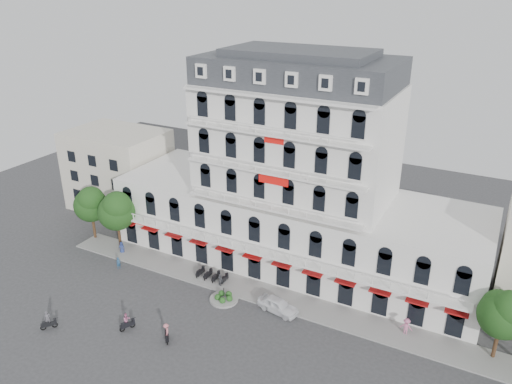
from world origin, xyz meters
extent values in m
plane|color=#38383A|center=(0.00, 0.00, 0.00)|extent=(120.00, 120.00, 0.00)
cube|color=gray|center=(0.00, 9.00, 0.08)|extent=(53.00, 4.00, 0.16)
cube|color=silver|center=(0.00, 18.00, 4.50)|extent=(45.00, 14.00, 9.00)
cube|color=silver|center=(0.00, 18.00, 15.50)|extent=(22.00, 12.00, 13.00)
cube|color=#2D3035|center=(0.00, 18.00, 23.50)|extent=(21.56, 11.76, 3.00)
cube|color=#2D3035|center=(0.00, 18.00, 25.40)|extent=(15.84, 8.64, 0.80)
cube|color=#A61414|center=(0.00, 10.50, 3.50)|extent=(40.50, 1.00, 0.15)
cube|color=red|center=(0.00, 11.88, 13.00)|extent=(3.50, 0.10, 1.40)
cube|color=beige|center=(-30.00, 20.00, 6.00)|extent=(14.00, 10.00, 12.00)
cylinder|color=gray|center=(-3.00, 6.00, 0.12)|extent=(3.20, 3.20, 0.24)
cylinder|color=black|center=(-3.00, 6.00, 0.90)|extent=(0.08, 0.08, 1.40)
sphere|color=#21541C|center=(-2.30, 6.00, 0.45)|extent=(0.70, 0.70, 0.70)
sphere|color=#21541C|center=(-2.78, 6.66, 0.45)|extent=(0.70, 0.70, 0.70)
sphere|color=#21541C|center=(-3.56, 6.42, 0.45)|extent=(0.70, 0.70, 0.70)
sphere|color=#21541C|center=(-3.57, 5.60, 0.45)|extent=(0.70, 0.70, 0.70)
sphere|color=#21541C|center=(-2.80, 5.33, 0.45)|extent=(0.70, 0.70, 0.70)
cylinder|color=#382314|center=(-26.00, 10.00, 1.76)|extent=(0.36, 0.36, 3.52)
sphere|color=#123A15|center=(-26.00, 10.00, 4.96)|extent=(4.48, 4.48, 4.48)
sphere|color=#123A15|center=(-25.50, 9.70, 6.00)|extent=(3.52, 3.52, 3.52)
sphere|color=#123A15|center=(-26.40, 10.30, 5.60)|extent=(3.20, 3.20, 3.20)
cylinder|color=#382314|center=(-21.00, 9.50, 1.87)|extent=(0.36, 0.36, 3.74)
sphere|color=#123A15|center=(-21.00, 9.50, 5.27)|extent=(4.76, 4.76, 4.76)
sphere|color=#123A15|center=(-20.50, 9.20, 6.38)|extent=(3.74, 3.74, 3.74)
sphere|color=#123A15|center=(-21.40, 9.80, 5.95)|extent=(3.40, 3.40, 3.40)
cylinder|color=#382314|center=(24.00, 10.00, 1.72)|extent=(0.36, 0.36, 3.43)
sphere|color=#123A15|center=(24.00, 10.00, 4.84)|extent=(4.37, 4.37, 4.37)
sphere|color=#123A15|center=(24.50, 9.70, 5.85)|extent=(3.43, 3.43, 3.43)
sphere|color=#123A15|center=(23.60, 10.30, 5.46)|extent=(3.12, 3.12, 3.12)
imported|color=white|center=(3.13, 6.97, 0.78)|extent=(4.85, 2.61, 1.57)
cube|color=black|center=(-16.17, -6.47, 0.55)|extent=(1.22, 1.39, 0.35)
torus|color=black|center=(-15.83, -6.04, 0.28)|extent=(0.47, 0.54, 0.60)
torus|color=black|center=(-16.52, -6.90, 0.28)|extent=(0.47, 0.54, 0.60)
imported|color=#56545B|center=(-16.17, -6.47, 1.27)|extent=(0.68, 0.71, 1.63)
cube|color=black|center=(-9.05, -2.84, 0.55)|extent=(0.96, 1.50, 0.35)
torus|color=black|center=(-8.81, -2.34, 0.28)|extent=(0.37, 0.59, 0.60)
torus|color=black|center=(-9.29, -3.34, 0.28)|extent=(0.37, 0.59, 0.60)
imported|color=#CA6B98|center=(-9.05, -2.84, 1.18)|extent=(0.80, 0.88, 1.46)
cube|color=black|center=(-4.46, -2.35, 0.55)|extent=(1.22, 1.38, 0.35)
torus|color=black|center=(-4.11, -2.78, 0.28)|extent=(0.47, 0.54, 0.60)
torus|color=black|center=(-4.81, -1.92, 0.28)|extent=(0.47, 0.54, 0.60)
imported|color=#D06E78|center=(-4.46, -2.35, 1.22)|extent=(1.07, 1.13, 1.53)
imported|color=navy|center=(-20.00, 8.64, 0.81)|extent=(0.93, 0.78, 1.62)
imported|color=#505056|center=(-4.73, 8.06, 0.84)|extent=(1.07, 0.73, 1.68)
imported|color=#C3678E|center=(16.02, 9.50, 0.95)|extent=(1.25, 0.74, 1.91)
imported|color=navy|center=(-17.81, 5.62, 0.76)|extent=(0.54, 0.65, 1.51)
camera|label=1|loc=(21.58, -32.93, 32.78)|focal=35.00mm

